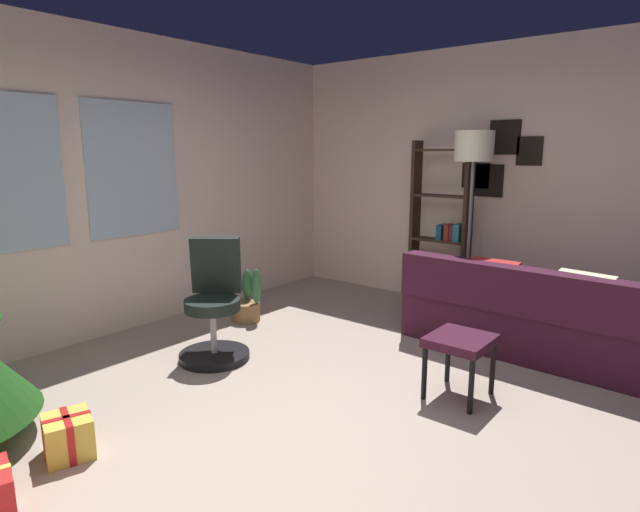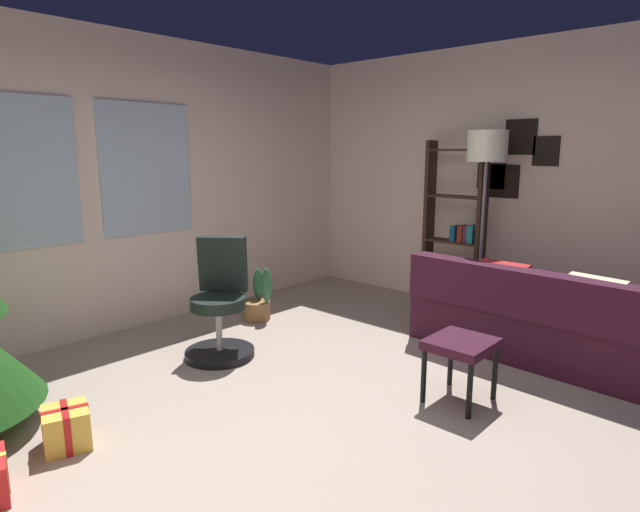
# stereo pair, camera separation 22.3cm
# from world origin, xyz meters

# --- Properties ---
(ground_plane) EXTENTS (5.45, 5.13, 0.10)m
(ground_plane) POSITION_xyz_m (0.00, 0.00, -0.05)
(ground_plane) COLOR #A39183
(wall_back_with_windows) EXTENTS (5.45, 0.12, 2.69)m
(wall_back_with_windows) POSITION_xyz_m (-0.02, 2.61, 1.35)
(wall_back_with_windows) COLOR beige
(wall_back_with_windows) RESTS_ON ground_plane
(wall_right_with_frames) EXTENTS (0.12, 5.13, 2.69)m
(wall_right_with_frames) POSITION_xyz_m (2.77, 0.00, 1.35)
(wall_right_with_frames) COLOR beige
(wall_right_with_frames) RESTS_ON ground_plane
(couch) EXTENTS (1.68, 2.14, 0.78)m
(couch) POSITION_xyz_m (1.96, -0.71, 0.27)
(couch) COLOR #361324
(couch) RESTS_ON ground_plane
(footstool) EXTENTS (0.42, 0.39, 0.43)m
(footstool) POSITION_xyz_m (0.63, -0.44, 0.37)
(footstool) COLOR #361324
(footstool) RESTS_ON ground_plane
(gift_box_gold) EXTENTS (0.31, 0.32, 0.23)m
(gift_box_gold) POSITION_xyz_m (-1.38, 0.92, 0.11)
(gift_box_gold) COLOR gold
(gift_box_gold) RESTS_ON ground_plane
(office_chair) EXTENTS (0.60, 0.59, 0.97)m
(office_chair) POSITION_xyz_m (0.05, 1.39, 0.38)
(office_chair) COLOR black
(office_chair) RESTS_ON ground_plane
(bookshelf) EXTENTS (0.18, 0.64, 1.76)m
(bookshelf) POSITION_xyz_m (2.51, 0.65, 0.76)
(bookshelf) COLOR #38251C
(bookshelf) RESTS_ON ground_plane
(floor_lamp) EXTENTS (0.36, 0.36, 1.83)m
(floor_lamp) POSITION_xyz_m (2.21, 0.20, 1.56)
(floor_lamp) COLOR slate
(floor_lamp) RESTS_ON ground_plane
(potted_plant) EXTENTS (0.33, 0.43, 0.61)m
(potted_plant) POSITION_xyz_m (0.86, 1.92, 0.23)
(potted_plant) COLOR olive
(potted_plant) RESTS_ON ground_plane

